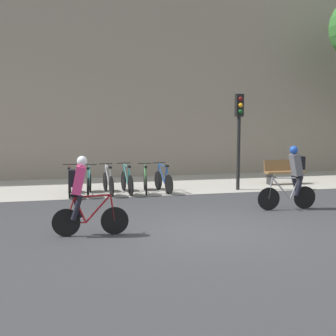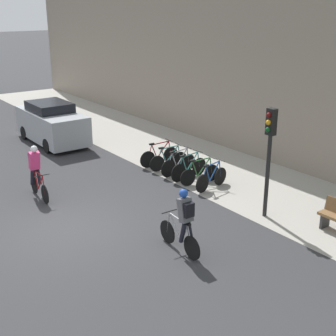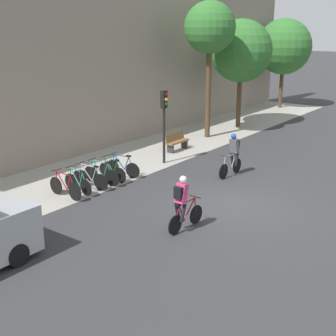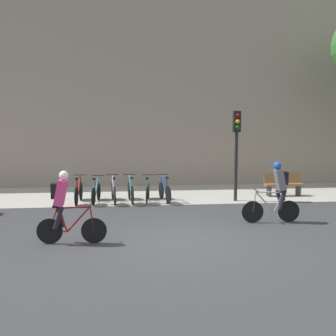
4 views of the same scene
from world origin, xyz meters
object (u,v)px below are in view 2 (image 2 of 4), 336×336
at_px(cyclist_grey, 184,220).
at_px(parked_bike_2, 178,164).
at_px(parked_bike_0, 159,156).
at_px(parked_bike_3, 189,168).
at_px(parked_car, 52,123).
at_px(parked_bike_4, 200,173).
at_px(traffic_light_pole, 270,143).
at_px(cyclist_pink, 36,169).
at_px(parked_bike_1, 169,160).
at_px(parked_bike_5, 211,178).

bearing_deg(cyclist_grey, parked_bike_2, 143.53).
xyz_separation_m(parked_bike_0, parked_bike_3, (1.84, 0.00, 0.00)).
bearing_deg(cyclist_grey, parked_car, 172.75).
bearing_deg(parked_bike_0, cyclist_grey, -30.41).
xyz_separation_m(parked_bike_4, traffic_light_pole, (3.20, -0.18, 1.89)).
xyz_separation_m(parked_bike_4, parked_car, (-7.92, -2.05, 0.51)).
distance_m(cyclist_pink, parked_bike_1, 5.07).
xyz_separation_m(cyclist_grey, parked_car, (-11.43, 1.45, -0.05)).
xyz_separation_m(cyclist_grey, parked_bike_5, (-2.90, 3.50, -0.56)).
relative_size(cyclist_pink, parked_bike_1, 1.08).
bearing_deg(parked_bike_0, parked_bike_1, 0.02).
height_order(parked_bike_3, traffic_light_pole, traffic_light_pole).
distance_m(parked_bike_0, parked_bike_4, 2.45).
relative_size(parked_bike_1, parked_bike_5, 1.02).
bearing_deg(parked_bike_4, cyclist_grey, -44.91).
xyz_separation_m(parked_bike_2, parked_bike_4, (1.22, -0.00, -0.01)).
height_order(parked_bike_2, parked_car, parked_car).
height_order(parked_bike_0, traffic_light_pole, traffic_light_pole).
xyz_separation_m(parked_bike_2, parked_bike_5, (1.84, 0.00, -0.01)).
height_order(cyclist_pink, parked_bike_1, cyclist_pink).
relative_size(parked_bike_3, parked_bike_5, 1.08).
bearing_deg(parked_bike_5, parked_bike_2, -179.98).
bearing_deg(parked_bike_5, parked_bike_3, -179.98).
bearing_deg(parked_bike_1, parked_bike_5, 0.02).
bearing_deg(cyclist_grey, cyclist_pink, -165.24).
bearing_deg(parked_bike_0, cyclist_pink, -87.92).
height_order(parked_bike_4, traffic_light_pole, traffic_light_pole).
height_order(cyclist_grey, parked_bike_5, cyclist_grey).
bearing_deg(traffic_light_pole, parked_bike_2, 177.72).
distance_m(cyclist_pink, parked_bike_3, 5.32).
relative_size(parked_bike_0, parked_bike_2, 1.02).
bearing_deg(cyclist_grey, parked_bike_5, 129.60).
height_order(parked_bike_2, parked_bike_4, parked_bike_2).
relative_size(cyclist_grey, parked_car, 0.41).
distance_m(cyclist_grey, parked_car, 11.52).
bearing_deg(parked_bike_5, traffic_light_pole, -3.92).
height_order(parked_bike_2, parked_bike_3, parked_bike_3).
bearing_deg(parked_bike_2, cyclist_pink, -101.75).
height_order(cyclist_pink, cyclist_grey, cyclist_grey).
bearing_deg(traffic_light_pole, cyclist_pink, -138.43).
relative_size(cyclist_grey, parked_bike_4, 1.10).
bearing_deg(parked_bike_4, parked_bike_1, 180.00).
bearing_deg(parked_bike_3, parked_bike_0, -179.99).
bearing_deg(parked_bike_3, cyclist_grey, -40.33).
xyz_separation_m(cyclist_pink, traffic_light_pole, (5.47, 4.85, 1.33)).
height_order(parked_bike_0, parked_bike_1, parked_bike_0).
bearing_deg(parked_bike_3, parked_bike_5, 0.02).
distance_m(cyclist_pink, parked_bike_2, 5.16).
distance_m(cyclist_grey, parked_bike_1, 6.42).
distance_m(parked_bike_0, parked_car, 5.86).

